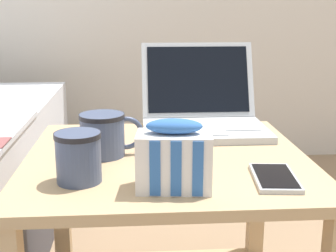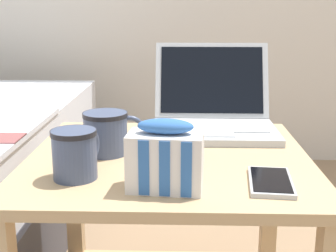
{
  "view_description": "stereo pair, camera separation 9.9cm",
  "coord_description": "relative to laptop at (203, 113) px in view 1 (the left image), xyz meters",
  "views": [
    {
      "loc": [
        -0.07,
        -1.0,
        0.87
      ],
      "look_at": [
        0.0,
        -0.04,
        0.62
      ],
      "focal_mm": 50.0,
      "sensor_mm": 36.0,
      "label": 1
    },
    {
      "loc": [
        0.03,
        -1.0,
        0.87
      ],
      "look_at": [
        0.0,
        -0.04,
        0.62
      ],
      "focal_mm": 50.0,
      "sensor_mm": 36.0,
      "label": 2
    }
  ],
  "objects": [
    {
      "name": "laptop",
      "position": [
        0.0,
        0.0,
        0.0
      ],
      "size": [
        0.32,
        0.31,
        0.22
      ],
      "color": "#B7BABC",
      "rests_on": "bedside_table"
    },
    {
      "name": "snack_bag",
      "position": [
        -0.11,
        -0.43,
        0.01
      ],
      "size": [
        0.14,
        0.09,
        0.13
      ],
      "color": "white",
      "rests_on": "bedside_table"
    },
    {
      "name": "bedside_table",
      "position": [
        -0.11,
        -0.23,
        -0.24
      ],
      "size": [
        0.63,
        0.6,
        0.54
      ],
      "color": "tan",
      "rests_on": "ground_plane"
    },
    {
      "name": "mug_front_left",
      "position": [
        -0.29,
        -0.37,
        0.01
      ],
      "size": [
        0.09,
        0.13,
        0.1
      ],
      "color": "#3F4C6B",
      "rests_on": "bedside_table"
    },
    {
      "name": "cell_phone",
      "position": [
        0.08,
        -0.4,
        -0.04
      ],
      "size": [
        0.09,
        0.15,
        0.01
      ],
      "color": "#B7BABC",
      "rests_on": "bedside_table"
    },
    {
      "name": "mug_front_right",
      "position": [
        -0.25,
        -0.22,
        0.01
      ],
      "size": [
        0.14,
        0.1,
        0.1
      ],
      "color": "#3F4C6B",
      "rests_on": "bedside_table"
    }
  ]
}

